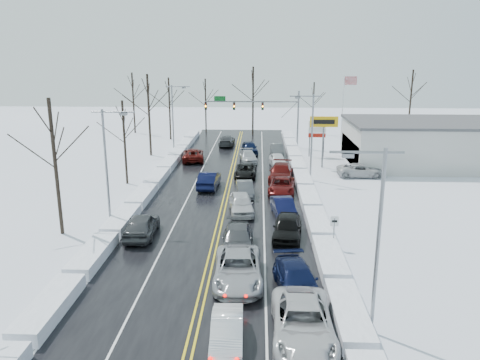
{
  "coord_description": "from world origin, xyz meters",
  "views": [
    {
      "loc": [
        3.04,
        -37.97,
        12.88
      ],
      "look_at": [
        1.46,
        0.56,
        2.5
      ],
      "focal_mm": 35.0,
      "sensor_mm": 36.0,
      "label": 1
    }
  ],
  "objects_px": {
    "tires_plus_sign": "(324,125)",
    "traffic_signal_mast": "(262,109)",
    "oncoming_car_0": "(209,188)",
    "flagpole": "(344,105)",
    "dealership_building": "(434,143)"
  },
  "relations": [
    {
      "from": "traffic_signal_mast",
      "to": "tires_plus_sign",
      "type": "bearing_deg",
      "value": -59.54
    },
    {
      "from": "traffic_signal_mast",
      "to": "tires_plus_sign",
      "type": "xyz_separation_m",
      "value": [
        7.05,
        -12.0,
        -0.49
      ]
    },
    {
      "from": "traffic_signal_mast",
      "to": "oncoming_car_0",
      "type": "bearing_deg",
      "value": -104.11
    },
    {
      "from": "tires_plus_sign",
      "to": "traffic_signal_mast",
      "type": "bearing_deg",
      "value": 120.46
    },
    {
      "from": "tires_plus_sign",
      "to": "oncoming_car_0",
      "type": "height_order",
      "value": "tires_plus_sign"
    },
    {
      "from": "flagpole",
      "to": "oncoming_car_0",
      "type": "height_order",
      "value": "flagpole"
    },
    {
      "from": "traffic_signal_mast",
      "to": "dealership_building",
      "type": "height_order",
      "value": "traffic_signal_mast"
    },
    {
      "from": "traffic_signal_mast",
      "to": "flagpole",
      "type": "height_order",
      "value": "flagpole"
    },
    {
      "from": "traffic_signal_mast",
      "to": "oncoming_car_0",
      "type": "distance_m",
      "value": 22.54
    },
    {
      "from": "traffic_signal_mast",
      "to": "dealership_building",
      "type": "bearing_deg",
      "value": -25.95
    },
    {
      "from": "flagpole",
      "to": "dealership_building",
      "type": "distance_m",
      "value": 15.24
    },
    {
      "from": "oncoming_car_0",
      "to": "flagpole",
      "type": "bearing_deg",
      "value": -123.33
    },
    {
      "from": "traffic_signal_mast",
      "to": "flagpole",
      "type": "relative_size",
      "value": 1.33
    },
    {
      "from": "dealership_building",
      "to": "oncoming_car_0",
      "type": "relative_size",
      "value": 4.06
    },
    {
      "from": "traffic_signal_mast",
      "to": "tires_plus_sign",
      "type": "relative_size",
      "value": 2.21
    }
  ]
}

